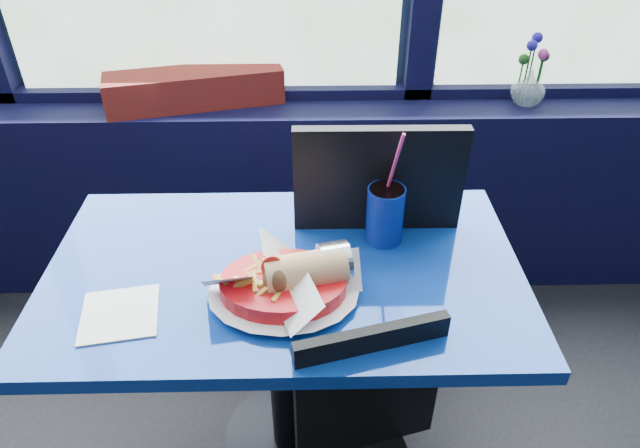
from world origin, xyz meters
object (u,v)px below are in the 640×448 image
at_px(ketchup_bottle, 334,180).
at_px(planter_box, 195,88).
at_px(food_basket, 286,283).
at_px(flower_vase, 529,84).
at_px(chair_near_back, 368,238).
at_px(soda_cup, 385,213).
at_px(near_table, 287,318).

bearing_deg(ketchup_bottle, planter_box, 126.30).
distance_m(food_basket, ketchup_bottle, 0.37).
xyz_separation_m(planter_box, flower_vase, (1.22, -0.02, 0.02)).
distance_m(chair_near_back, soda_cup, 0.30).
relative_size(near_table, chair_near_back, 1.15).
relative_size(planter_box, food_basket, 1.80).
relative_size(near_table, food_basket, 3.39).
relative_size(near_table, soda_cup, 3.59).
bearing_deg(near_table, ketchup_bottle, 60.13).
height_order(planter_box, ketchup_bottle, ketchup_bottle).
bearing_deg(flower_vase, soda_cup, -129.11).
bearing_deg(food_basket, ketchup_bottle, 81.81).
relative_size(chair_near_back, flower_vase, 4.03).
bearing_deg(chair_near_back, food_basket, 60.63).
distance_m(near_table, soda_cup, 0.39).
xyz_separation_m(flower_vase, ketchup_bottle, (-0.74, -0.63, -0.02)).
bearing_deg(planter_box, chair_near_back, -57.52).
height_order(near_table, food_basket, food_basket).
distance_m(near_table, planter_box, 1.00).
height_order(planter_box, soda_cup, soda_cup).
distance_m(food_basket, soda_cup, 0.34).
bearing_deg(planter_box, food_basket, -83.59).
bearing_deg(ketchup_bottle, flower_vase, 40.42).
bearing_deg(planter_box, soda_cup, -65.09).
relative_size(food_basket, soda_cup, 1.06).
distance_m(planter_box, soda_cup, 0.99).
height_order(near_table, chair_near_back, chair_near_back).
bearing_deg(ketchup_bottle, food_basket, -110.01).
xyz_separation_m(planter_box, soda_cup, (0.61, -0.78, -0.03)).
xyz_separation_m(planter_box, ketchup_bottle, (0.48, -0.66, -0.00)).
height_order(planter_box, food_basket, planter_box).
bearing_deg(food_basket, flower_vase, 60.14).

